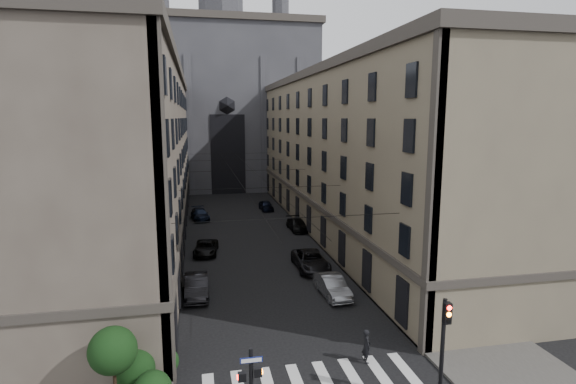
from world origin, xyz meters
TOP-DOWN VIEW (x-y plane):
  - sidewalk_left at (-10.50, 36.00)m, footprint 7.00×80.00m
  - sidewalk_right at (10.50, 36.00)m, footprint 7.00×80.00m
  - zebra_crossing at (0.00, 5.00)m, footprint 11.00×3.20m
  - building_left at (-13.44, 36.00)m, footprint 13.60×60.60m
  - building_right at (13.44, 36.00)m, footprint 13.60×60.60m
  - gothic_tower at (0.00, 74.96)m, footprint 35.00×23.00m
  - traffic_light_right at (5.60, 1.92)m, footprint 0.34×0.50m
  - shrub_cluster at (-8.72, 5.01)m, footprint 3.90×4.40m
  - tram_wires at (0.00, 35.63)m, footprint 14.00×60.00m
  - car_left_near at (-5.94, 17.66)m, footprint 2.31×4.74m
  - car_left_midnear at (-5.78, 17.43)m, footprint 1.74×4.96m
  - car_left_midfar at (-4.84, 28.17)m, footprint 2.74×4.98m
  - car_left_far at (-5.27, 43.91)m, footprint 2.71×5.26m
  - car_right_near at (4.38, 15.44)m, footprint 1.88×4.79m
  - car_right_midnear at (4.28, 21.74)m, footprint 2.71×5.81m
  - car_right_midfar at (6.20, 35.68)m, footprint 2.16×4.94m
  - car_right_far at (4.30, 48.25)m, footprint 1.93×4.23m
  - pedestrian at (3.45, 6.04)m, footprint 0.49×0.72m

SIDE VIEW (x-z plane):
  - zebra_crossing at x=0.00m, z-range 0.00..0.01m
  - sidewalk_left at x=-10.50m, z-range 0.00..0.15m
  - sidewalk_right at x=10.50m, z-range 0.00..0.15m
  - car_left_midfar at x=-4.84m, z-range 0.00..1.32m
  - car_right_far at x=4.30m, z-range 0.00..1.41m
  - car_right_midfar at x=6.20m, z-range 0.00..1.41m
  - car_left_far at x=-5.27m, z-range 0.00..1.46m
  - car_right_near at x=4.38m, z-range 0.00..1.55m
  - car_left_near at x=-5.94m, z-range 0.00..1.56m
  - car_right_midnear at x=4.28m, z-range 0.00..1.61m
  - car_left_midnear at x=-5.78m, z-range 0.00..1.63m
  - pedestrian at x=3.45m, z-range 0.00..1.93m
  - shrub_cluster at x=-8.72m, z-range -0.15..3.75m
  - traffic_light_right at x=5.60m, z-range 0.69..5.89m
  - tram_wires at x=0.00m, z-range 7.03..7.46m
  - building_left at x=-13.44m, z-range -0.08..18.77m
  - building_right at x=13.44m, z-range -0.08..18.77m
  - gothic_tower at x=0.00m, z-range -11.20..46.80m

